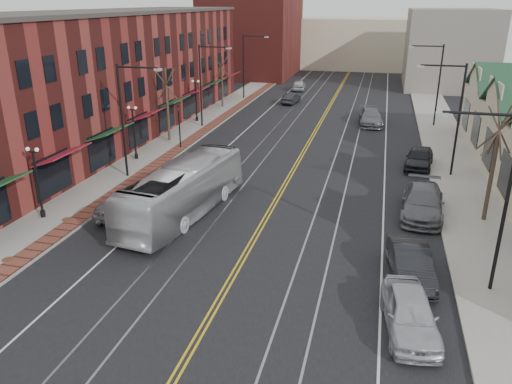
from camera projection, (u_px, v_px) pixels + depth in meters
The scene contains 31 objects.
ground at pixel (200, 333), 19.48m from camera, with size 160.00×160.00×0.00m, color black.
sidewalk_left at pixel (146, 160), 40.28m from camera, with size 4.00×120.00×0.15m, color gray.
sidewalk_right at pixel (461, 185), 34.82m from camera, with size 4.00×120.00×0.15m, color gray.
building_left at pixel (105, 77), 46.26m from camera, with size 10.00×50.00×11.00m, color maroon.
backdrop_left at pixel (252, 33), 83.94m from camera, with size 14.00×18.00×14.00m, color maroon.
backdrop_mid at pixel (354, 43), 94.76m from camera, with size 22.00×14.00×9.00m, color beige.
backdrop_right at pixel (449, 49), 72.90m from camera, with size 12.00×16.00×11.00m, color slate.
streetlight_l_1 at pixel (127, 110), 34.66m from camera, with size 3.33×0.25×8.00m.
streetlight_l_2 at pixel (205, 77), 49.14m from camera, with size 3.33×0.25×8.00m.
streetlight_l_3 at pixel (247, 60), 63.62m from camera, with size 3.33×0.25×8.00m.
streetlight_r_0 at pixel (498, 185), 20.59m from camera, with size 3.33×0.25×8.00m.
streetlight_r_1 at pixel (453, 109), 35.06m from camera, with size 3.33×0.25×8.00m.
streetlight_r_2 at pixel (435, 77), 49.54m from camera, with size 3.33×0.25×8.00m.
lamppost_l_1 at pixel (38, 184), 28.84m from camera, with size 0.84×0.28×4.27m.
lamppost_l_2 at pixel (134, 134), 39.70m from camera, with size 0.84×0.28×4.27m.
lamppost_l_3 at pixel (196, 101), 52.37m from camera, with size 0.84×0.28×4.27m.
tree_left_near at pixel (167, 103), 44.59m from camera, with size 1.78×1.37×6.48m.
tree_left_far at pixel (222, 80), 59.15m from camera, with size 1.66×1.28×6.02m.
tree_right_mid at pixel (494, 161), 27.95m from camera, with size 1.90×1.46×6.93m.
manhole_mid at pixel (8, 259), 24.69m from camera, with size 0.60×0.60×0.02m, color #592D19.
manhole_far at pixel (67, 219), 29.21m from camera, with size 0.60×0.60×0.02m, color #592D19.
traffic_signal at pixel (179, 122), 42.77m from camera, with size 0.18×0.15×3.80m.
transit_bus at pixel (183, 190), 29.62m from camera, with size 2.68×11.45×3.19m, color #BDBCBF.
parked_suv at pixel (138, 200), 30.26m from camera, with size 2.81×6.09×1.69m, color #AAACB2.
parked_car_a at pixel (410, 313), 19.37m from camera, with size 1.90×4.72×1.61m, color silver.
parked_car_b at pixel (410, 263), 23.06m from camera, with size 1.66×4.75×1.56m, color black.
parked_car_c at pixel (423, 202), 29.87m from camera, with size 2.38×5.85×1.70m, color slate.
parked_car_d at pixel (419, 158), 38.32m from camera, with size 1.92×4.78×1.63m, color black.
distant_car_left at pixel (291, 98), 62.37m from camera, with size 1.39×4.00×1.32m, color black.
distant_car_right at pixel (371, 117), 51.72m from camera, with size 2.29×5.64×1.64m, color slate.
distant_car_far at pixel (299, 85), 71.52m from camera, with size 1.78×4.41×1.50m, color #B5B9BD.
Camera 1 is at (6.06, -15.17, 12.17)m, focal length 35.00 mm.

